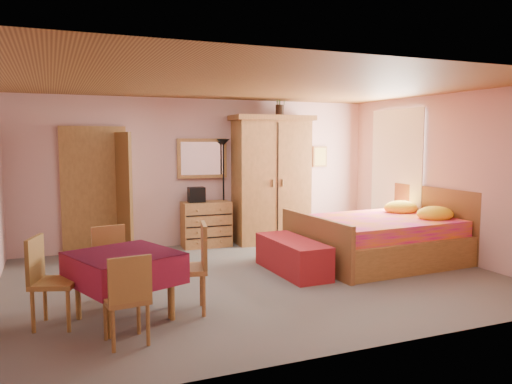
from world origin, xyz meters
name	(u,v)px	position (x,y,z in m)	size (l,w,h in m)	color
floor	(258,278)	(0.00, 0.00, 0.00)	(6.50, 6.50, 0.00)	#69635C
ceiling	(258,84)	(0.00, 0.00, 2.60)	(6.50, 6.50, 0.00)	brown
wall_back	(204,172)	(0.00, 2.50, 1.30)	(6.50, 0.10, 2.60)	tan
wall_front	(367,206)	(0.00, -2.50, 1.30)	(6.50, 0.10, 2.60)	tan
wall_right	(447,177)	(3.25, 0.00, 1.30)	(0.10, 5.00, 2.60)	tan
doorway	(94,192)	(-1.90, 2.47, 1.02)	(1.06, 0.12, 2.15)	#9E6B35
window	(397,164)	(3.21, 1.20, 1.45)	(0.08, 1.40, 1.95)	white
picture_back	(320,157)	(2.35, 2.47, 1.55)	(0.30, 0.04, 0.40)	#D8BF59
chest_of_drawers	(206,224)	(-0.05, 2.23, 0.40)	(0.84, 0.42, 0.80)	#A06736
wall_mirror	(202,158)	(-0.05, 2.44, 1.55)	(0.89, 0.05, 0.70)	white
stereo	(196,195)	(-0.22, 2.24, 0.93)	(0.28, 0.21, 0.26)	black
floor_lamp	(224,192)	(0.30, 2.33, 0.95)	(0.24, 0.24, 1.89)	black
wardrobe	(271,179)	(1.17, 2.18, 1.16)	(1.48, 0.76, 2.31)	#A66C38
sunflower_vase	(280,100)	(1.36, 2.23, 2.59)	(0.22, 0.22, 0.56)	gold
bed	(378,226)	(2.10, 0.19, 0.55)	(2.39, 1.88, 1.11)	#DF1593
bench	(292,256)	(0.58, 0.10, 0.24)	(0.52, 1.41, 0.47)	maroon
dining_table	(125,286)	(-1.88, -0.91, 0.36)	(0.97, 0.97, 0.71)	maroon
chair_south	(126,298)	(-1.95, -1.54, 0.43)	(0.39, 0.39, 0.85)	olive
chair_north	(114,265)	(-1.92, -0.27, 0.44)	(0.40, 0.40, 0.87)	#AD7C3A
chair_west	(55,282)	(-2.55, -0.84, 0.46)	(0.42, 0.42, 0.92)	#A57538
chair_east	(186,268)	(-1.23, -0.93, 0.49)	(0.44, 0.44, 0.98)	#A76B38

